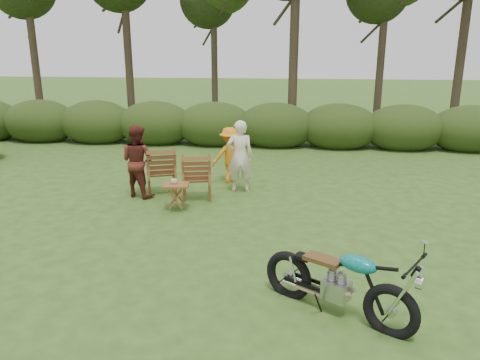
# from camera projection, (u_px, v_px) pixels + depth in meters

# --- Properties ---
(ground) EXTENTS (80.00, 80.00, 0.00)m
(ground) POSITION_uv_depth(u_px,v_px,m) (253.00, 276.00, 6.64)
(ground) COLOR #2C4818
(ground) RESTS_ON ground
(tree_line) EXTENTS (22.52, 11.62, 8.14)m
(tree_line) POSITION_uv_depth(u_px,v_px,m) (295.00, 23.00, 14.82)
(tree_line) COLOR #35261D
(tree_line) RESTS_ON ground
(motorcycle) EXTENTS (2.01, 1.65, 1.10)m
(motorcycle) POSITION_uv_depth(u_px,v_px,m) (335.00, 312.00, 5.75)
(motorcycle) COLOR #0EBBB8
(motorcycle) RESTS_ON ground
(lawn_chair_right) EXTENTS (0.80, 0.80, 0.99)m
(lawn_chair_right) POSITION_uv_depth(u_px,v_px,m) (197.00, 197.00, 10.06)
(lawn_chair_right) COLOR brown
(lawn_chair_right) RESTS_ON ground
(lawn_chair_left) EXTENTS (0.90, 0.90, 1.03)m
(lawn_chair_left) POSITION_uv_depth(u_px,v_px,m) (162.00, 192.00, 10.46)
(lawn_chair_left) COLOR #5E3017
(lawn_chair_left) RESTS_ON ground
(side_table) EXTENTS (0.57, 0.50, 0.53)m
(side_table) POSITION_uv_depth(u_px,v_px,m) (176.00, 197.00, 9.24)
(side_table) COLOR brown
(side_table) RESTS_ON ground
(cup) EXTENTS (0.15, 0.15, 0.10)m
(cup) POSITION_uv_depth(u_px,v_px,m) (174.00, 181.00, 9.18)
(cup) COLOR beige
(cup) RESTS_ON side_table
(adult_a) EXTENTS (0.63, 0.46, 1.60)m
(adult_a) POSITION_uv_depth(u_px,v_px,m) (240.00, 191.00, 10.50)
(adult_a) COLOR #F2E0C7
(adult_a) RESTS_ON ground
(adult_b) EXTENTS (0.92, 0.83, 1.55)m
(adult_b) POSITION_uv_depth(u_px,v_px,m) (140.00, 196.00, 10.18)
(adult_b) COLOR #552018
(adult_b) RESTS_ON ground
(child) EXTENTS (0.98, 0.84, 1.32)m
(child) POSITION_uv_depth(u_px,v_px,m) (230.00, 182.00, 11.20)
(child) COLOR orange
(child) RESTS_ON ground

